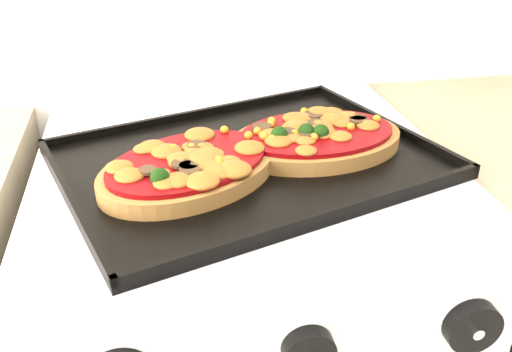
{
  "coord_description": "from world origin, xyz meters",
  "views": [
    {
      "loc": [
        -0.09,
        0.97,
        1.27
      ],
      "look_at": [
        0.04,
        1.62,
        0.92
      ],
      "focal_mm": 40.0,
      "sensor_mm": 36.0,
      "label": 1
    }
  ],
  "objects": [
    {
      "name": "baking_tray",
      "position": [
        0.04,
        1.67,
        0.92
      ],
      "size": [
        0.59,
        0.5,
        0.02
      ],
      "primitive_type": "cube",
      "rotation": [
        0.0,
        0.0,
        0.31
      ],
      "color": "black",
      "rests_on": "stove"
    },
    {
      "name": "control_panel",
      "position": [
        0.03,
        1.39,
        0.85
      ],
      "size": [
        0.6,
        0.02,
        0.09
      ],
      "primitive_type": "cube",
      "color": "silver",
      "rests_on": "stove"
    },
    {
      "name": "knob_center",
      "position": [
        0.04,
        1.37,
        0.85
      ],
      "size": [
        0.05,
        0.02,
        0.05
      ],
      "primitive_type": "cylinder",
      "rotation": [
        1.57,
        0.0,
        0.0
      ],
      "color": "black",
      "rests_on": "control_panel"
    },
    {
      "name": "pizza_right",
      "position": [
        0.14,
        1.69,
        0.94
      ],
      "size": [
        0.27,
        0.2,
        0.04
      ],
      "primitive_type": null,
      "rotation": [
        0.0,
        0.0,
        0.12
      ],
      "color": "#A17237",
      "rests_on": "baking_tray"
    },
    {
      "name": "knob_right",
      "position": [
        0.22,
        1.37,
        0.85
      ],
      "size": [
        0.06,
        0.02,
        0.06
      ],
      "primitive_type": "cylinder",
      "rotation": [
        1.57,
        0.0,
        0.0
      ],
      "color": "black",
      "rests_on": "control_panel"
    },
    {
      "name": "pizza_left",
      "position": [
        -0.05,
        1.63,
        0.94
      ],
      "size": [
        0.31,
        0.28,
        0.04
      ],
      "primitive_type": null,
      "rotation": [
        0.0,
        0.0,
        0.53
      ],
      "color": "#A17237",
      "rests_on": "baking_tray"
    }
  ]
}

